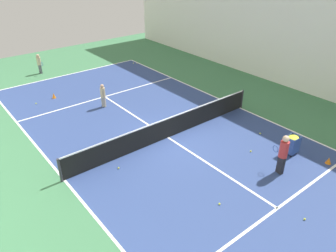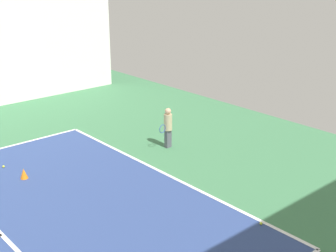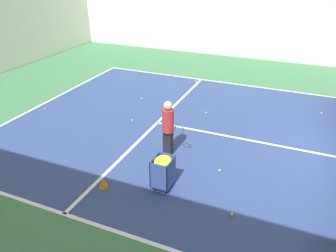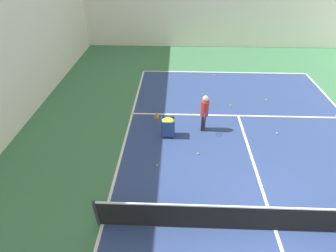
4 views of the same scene
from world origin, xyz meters
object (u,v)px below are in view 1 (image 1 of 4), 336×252
tennis_net (168,128)px  coach_at_net (283,152)px  ball_cart (293,142)px  player_near_baseline (39,63)px  child_midcourt (103,94)px  training_cone_1 (54,96)px  training_cone_0 (329,161)px

tennis_net → coach_at_net: bearing=110.1°
ball_cart → player_near_baseline: bearing=-74.0°
tennis_net → child_midcourt: child_midcourt is taller
coach_at_net → ball_cart: (-1.49, -0.49, -0.36)m
player_near_baseline → ball_cart: player_near_baseline is taller
child_midcourt → player_near_baseline: bearing=154.8°
child_midcourt → ball_cart: bearing=-7.8°
tennis_net → training_cone_1: size_ratio=34.45×
tennis_net → training_cone_0: bearing=124.1°
child_midcourt → coach_at_net: bearing=-17.0°
tennis_net → ball_cart: 5.32m
player_near_baseline → training_cone_1: bearing=-17.4°
child_midcourt → training_cone_0: child_midcourt is taller
child_midcourt → training_cone_0: bearing=-7.8°
tennis_net → ball_cart: bearing=127.2°
player_near_baseline → child_midcourt: player_near_baseline is taller
tennis_net → player_near_baseline: (1.47, -12.07, 0.24)m
coach_at_net → training_cone_0: size_ratio=6.30×
child_midcourt → tennis_net: bearing=-23.0°
training_cone_0 → training_cone_1: size_ratio=0.89×
ball_cart → child_midcourt: bearing=-66.4°
player_near_baseline → coach_at_net: size_ratio=0.81×
ball_cart → coach_at_net: bearing=18.2°
training_cone_0 → tennis_net: bearing=-55.9°
ball_cart → training_cone_1: bearing=-64.6°
coach_at_net → child_midcourt: coach_at_net is taller
tennis_net → training_cone_1: 7.89m
ball_cart → training_cone_0: ball_cart is taller
child_midcourt → training_cone_1: bearing=179.6°
tennis_net → player_near_baseline: player_near_baseline is taller
ball_cart → training_cone_0: (-0.58, 1.36, -0.46)m
tennis_net → child_midcourt: bearing=-81.7°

